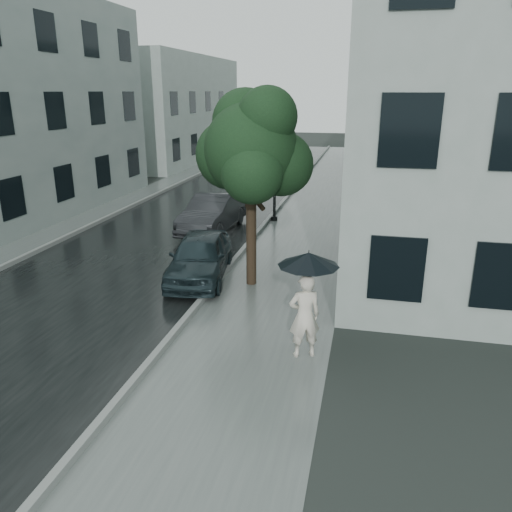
% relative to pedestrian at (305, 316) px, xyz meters
% --- Properties ---
extents(ground, '(120.00, 120.00, 0.00)m').
position_rel_pedestrian_xyz_m(ground, '(-1.45, -0.02, -0.93)').
color(ground, black).
rests_on(ground, ground).
extents(sidewalk, '(3.50, 60.00, 0.01)m').
position_rel_pedestrian_xyz_m(sidewalk, '(-1.20, 11.98, -0.92)').
color(sidewalk, slate).
rests_on(sidewalk, ground).
extents(kerb_near, '(0.15, 60.00, 0.15)m').
position_rel_pedestrian_xyz_m(kerb_near, '(-3.02, 11.98, -0.85)').
color(kerb_near, slate).
rests_on(kerb_near, ground).
extents(asphalt_road, '(6.85, 60.00, 0.00)m').
position_rel_pedestrian_xyz_m(asphalt_road, '(-6.52, 11.98, -0.92)').
color(asphalt_road, black).
rests_on(asphalt_road, ground).
extents(kerb_far, '(0.15, 60.00, 0.15)m').
position_rel_pedestrian_xyz_m(kerb_far, '(-10.02, 11.98, -0.85)').
color(kerb_far, slate).
rests_on(kerb_far, ground).
extents(sidewalk_far, '(1.70, 60.00, 0.01)m').
position_rel_pedestrian_xyz_m(sidewalk_far, '(-10.95, 11.98, -0.92)').
color(sidewalk_far, '#4C5451').
rests_on(sidewalk_far, ground).
extents(building_near, '(7.02, 36.00, 9.00)m').
position_rel_pedestrian_xyz_m(building_near, '(4.02, 19.48, 3.57)').
color(building_near, '#94A29D').
rests_on(building_near, ground).
extents(building_far_b, '(7.02, 18.00, 8.00)m').
position_rel_pedestrian_xyz_m(building_far_b, '(-15.22, 29.98, 3.07)').
color(building_far_b, '#94A29D').
rests_on(building_far_b, ground).
extents(pedestrian, '(0.79, 0.66, 1.84)m').
position_rel_pedestrian_xyz_m(pedestrian, '(0.00, 0.00, 0.00)').
color(pedestrian, silver).
rests_on(pedestrian, sidewalk).
extents(umbrella, '(1.56, 1.56, 1.41)m').
position_rel_pedestrian_xyz_m(umbrella, '(0.04, 0.05, 1.23)').
color(umbrella, black).
rests_on(umbrella, ground).
extents(street_tree, '(3.34, 3.03, 5.53)m').
position_rel_pedestrian_xyz_m(street_tree, '(-2.05, 3.94, 2.97)').
color(street_tree, '#332619').
rests_on(street_tree, ground).
extents(lamp_post, '(0.82, 0.46, 4.62)m').
position_rel_pedestrian_xyz_m(lamp_post, '(-2.95, 11.27, 1.73)').
color(lamp_post, black).
rests_on(lamp_post, ground).
extents(car_near, '(2.19, 4.21, 1.37)m').
position_rel_pedestrian_xyz_m(car_near, '(-3.65, 3.94, -0.23)').
color(car_near, '#1A282C').
rests_on(car_near, ground).
extents(car_far, '(1.80, 4.50, 1.45)m').
position_rel_pedestrian_xyz_m(car_far, '(-4.89, 9.18, -0.19)').
color(car_far, black).
rests_on(car_far, ground).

